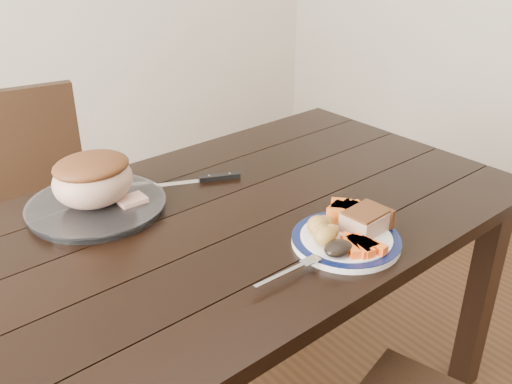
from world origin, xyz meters
TOP-DOWN VIEW (x-y plane):
  - dining_table at (0.00, 0.00)m, footprint 1.64×0.97m
  - chair_far at (-0.29, 0.74)m, footprint 0.48×0.49m
  - dinner_plate at (0.14, -0.28)m, footprint 0.26×0.26m
  - plate_rim at (0.14, -0.28)m, footprint 0.26×0.26m
  - serving_platter at (-0.25, 0.23)m, footprint 0.35×0.35m
  - pork_slice at (0.20, -0.29)m, footprint 0.11×0.09m
  - roasted_potatoes at (0.10, -0.25)m, footprint 0.09×0.09m
  - carrot_batons at (0.13, -0.34)m, footprint 0.08×0.11m
  - pumpkin_wedges at (0.20, -0.22)m, footprint 0.09×0.09m
  - dark_mushroom at (0.07, -0.33)m, footprint 0.07×0.05m
  - fork at (-0.05, -0.31)m, footprint 0.18×0.03m
  - roast_joint at (-0.25, 0.23)m, footprint 0.21×0.18m
  - cut_slice at (-0.18, 0.18)m, footprint 0.07×0.06m
  - carving_knife at (0.07, 0.20)m, footprint 0.30×0.14m

SIDE VIEW (x-z plane):
  - chair_far at x=-0.29m, z-range 0.06..0.99m
  - dining_table at x=0.00m, z-range 0.28..1.03m
  - carving_knife at x=0.07m, z-range 0.75..0.76m
  - dinner_plate at x=0.14m, z-range 0.75..0.77m
  - serving_platter at x=-0.25m, z-range 0.75..0.77m
  - plate_rim at x=0.14m, z-range 0.76..0.78m
  - fork at x=-0.05m, z-range 0.77..0.77m
  - cut_slice at x=-0.18m, z-range 0.77..0.78m
  - carrot_batons at x=0.13m, z-range 0.77..0.79m
  - dark_mushroom at x=0.07m, z-range 0.77..0.80m
  - pumpkin_wedges at x=0.20m, z-range 0.77..0.81m
  - roasted_potatoes at x=0.10m, z-range 0.77..0.81m
  - pork_slice at x=0.20m, z-range 0.77..0.82m
  - roast_joint at x=-0.25m, z-range 0.77..0.90m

